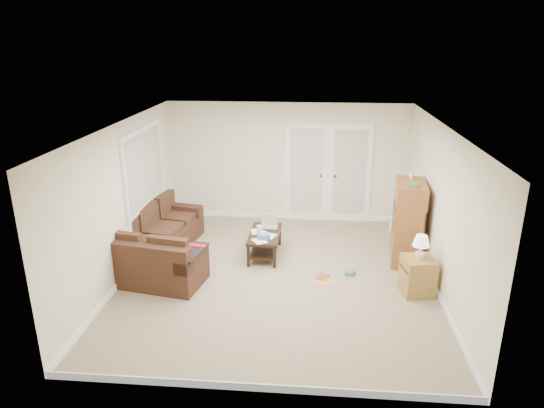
# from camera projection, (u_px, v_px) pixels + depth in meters

# --- Properties ---
(floor) EXTENTS (5.50, 5.50, 0.00)m
(floor) POSITION_uv_depth(u_px,v_px,m) (277.00, 277.00, 8.01)
(floor) COLOR gray
(floor) RESTS_ON ground
(ceiling) EXTENTS (5.00, 5.50, 0.02)m
(ceiling) POSITION_uv_depth(u_px,v_px,m) (278.00, 126.00, 7.19)
(ceiling) COLOR white
(ceiling) RESTS_ON wall_back
(wall_left) EXTENTS (0.02, 5.50, 2.50)m
(wall_left) POSITION_uv_depth(u_px,v_px,m) (123.00, 201.00, 7.80)
(wall_left) COLOR #ECE6CD
(wall_left) RESTS_ON floor
(wall_right) EXTENTS (0.02, 5.50, 2.50)m
(wall_right) POSITION_uv_depth(u_px,v_px,m) (441.00, 210.00, 7.39)
(wall_right) COLOR #ECE6CD
(wall_right) RESTS_ON floor
(wall_back) EXTENTS (5.00, 0.02, 2.50)m
(wall_back) POSITION_uv_depth(u_px,v_px,m) (288.00, 162.00, 10.18)
(wall_back) COLOR #ECE6CD
(wall_back) RESTS_ON floor
(wall_front) EXTENTS (5.00, 0.02, 2.50)m
(wall_front) POSITION_uv_depth(u_px,v_px,m) (258.00, 293.00, 5.01)
(wall_front) COLOR #ECE6CD
(wall_front) RESTS_ON floor
(baseboards) EXTENTS (5.00, 5.50, 0.10)m
(baseboards) POSITION_uv_depth(u_px,v_px,m) (278.00, 274.00, 7.99)
(baseboards) COLOR silver
(baseboards) RESTS_ON floor
(french_doors) EXTENTS (1.80, 0.05, 2.13)m
(french_doors) POSITION_uv_depth(u_px,v_px,m) (328.00, 174.00, 10.15)
(french_doors) COLOR silver
(french_doors) RESTS_ON floor
(window_left) EXTENTS (0.05, 1.92, 1.42)m
(window_left) POSITION_uv_depth(u_px,v_px,m) (144.00, 167.00, 8.64)
(window_left) COLOR silver
(window_left) RESTS_ON wall_left
(sectional_sofa) EXTENTS (1.82, 2.81, 0.79)m
(sectional_sofa) POSITION_uv_depth(u_px,v_px,m) (156.00, 247.00, 8.37)
(sectional_sofa) COLOR #3F2418
(sectional_sofa) RESTS_ON floor
(coffee_table) EXTENTS (0.55, 1.07, 0.72)m
(coffee_table) POSITION_uv_depth(u_px,v_px,m) (265.00, 243.00, 8.74)
(coffee_table) COLOR black
(coffee_table) RESTS_ON floor
(tv_armoire) EXTENTS (0.60, 0.95, 1.54)m
(tv_armoire) POSITION_uv_depth(u_px,v_px,m) (408.00, 222.00, 8.36)
(tv_armoire) COLOR brown
(tv_armoire) RESTS_ON floor
(side_cabinet) EXTENTS (0.53, 0.53, 0.96)m
(side_cabinet) POSITION_uv_depth(u_px,v_px,m) (418.00, 273.00, 7.39)
(side_cabinet) COLOR olive
(side_cabinet) RESTS_ON floor
(space_heater) EXTENTS (0.12, 0.10, 0.30)m
(space_heater) POSITION_uv_depth(u_px,v_px,m) (392.00, 224.00, 9.83)
(space_heater) COLOR white
(space_heater) RESTS_ON floor
(floor_magazine) EXTENTS (0.32, 0.29, 0.01)m
(floor_magazine) POSITION_uv_depth(u_px,v_px,m) (324.00, 281.00, 7.85)
(floor_magazine) COLOR gold
(floor_magazine) RESTS_ON floor
(floor_greenbox) EXTENTS (0.18, 0.21, 0.07)m
(floor_greenbox) POSITION_uv_depth(u_px,v_px,m) (350.00, 272.00, 8.07)
(floor_greenbox) COLOR #3E8845
(floor_greenbox) RESTS_ON floor
(floor_book) EXTENTS (0.24, 0.27, 0.02)m
(floor_book) POSITION_uv_depth(u_px,v_px,m) (318.00, 276.00, 8.02)
(floor_book) COLOR brown
(floor_book) RESTS_ON floor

